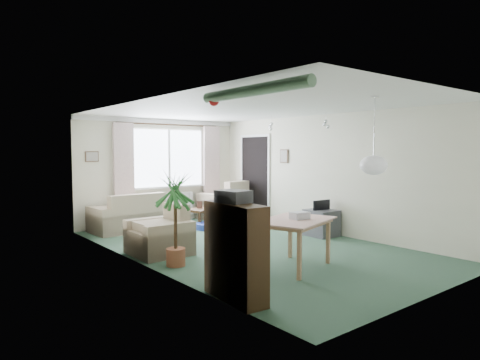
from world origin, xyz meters
TOP-DOWN VIEW (x-y plane):
  - ground at (0.00, 0.00)m, footprint 6.50×6.50m
  - window at (0.20, 3.23)m, footprint 1.80×0.03m
  - curtain_rod at (0.20, 3.15)m, footprint 2.60×0.03m
  - curtain_left at (-0.95, 3.13)m, footprint 0.45×0.08m
  - curtain_right at (1.35, 3.13)m, footprint 0.45×0.08m
  - radiator at (0.20, 3.19)m, footprint 1.20×0.10m
  - doorway at (1.99, 2.20)m, footprint 0.03×0.95m
  - pendant_lamp at (0.20, -2.30)m, footprint 0.36×0.36m
  - tinsel_garland at (-1.92, -2.30)m, footprint 1.60×1.60m
  - bauble_cluster_a at (1.30, 0.90)m, footprint 0.20×0.20m
  - bauble_cluster_b at (1.60, -0.30)m, footprint 0.20×0.20m
  - wall_picture_back at (-1.60, 3.23)m, footprint 0.28×0.03m
  - wall_picture_right at (1.98, 1.20)m, footprint 0.03×0.24m
  - sofa at (-0.99, 2.75)m, footprint 1.62×0.92m
  - armchair_corner at (1.47, 2.73)m, footprint 1.18×1.13m
  - armchair_left at (-1.50, 0.52)m, footprint 0.85×0.90m
  - coffee_table at (0.59, 2.37)m, footprint 0.94×0.72m
  - photo_frame at (0.52, 2.41)m, footprint 0.12×0.05m
  - bookshelf at (-1.84, -1.92)m, footprint 0.37×0.91m
  - hifi_box at (-1.82, -1.86)m, footprint 0.32×0.38m
  - houseplant at (-1.65, -0.27)m, footprint 0.67×0.67m
  - dining_table at (-0.38, -1.42)m, footprint 1.26×1.03m
  - gift_box at (-0.29, -1.44)m, footprint 0.27×0.21m
  - tv_cube at (1.70, -0.14)m, footprint 0.54×0.59m
  - pet_bed at (0.41, 1.83)m, footprint 0.82×0.82m

SIDE VIEW (x-z plane):
  - ground at x=0.00m, z-range 0.00..0.00m
  - pet_bed at x=0.41m, z-range 0.00..0.13m
  - coffee_table at x=0.59m, z-range 0.00..0.38m
  - tv_cube at x=1.70m, z-range 0.00..0.51m
  - dining_table at x=-0.38m, z-range 0.00..0.68m
  - sofa at x=-0.99m, z-range 0.00..0.79m
  - radiator at x=0.20m, z-range 0.12..0.68m
  - armchair_left at x=-1.50m, z-range 0.00..0.80m
  - photo_frame at x=0.52m, z-range 0.38..0.54m
  - armchair_corner at x=1.47m, z-range 0.00..0.94m
  - bookshelf at x=-1.84m, z-range 0.00..1.09m
  - houseplant at x=-1.65m, z-range 0.00..1.38m
  - gift_box at x=-0.29m, z-range 0.68..0.80m
  - doorway at x=1.99m, z-range 0.00..2.00m
  - hifi_box at x=-1.82m, z-range 1.09..1.23m
  - curtain_left at x=-0.95m, z-range 0.27..2.27m
  - curtain_right at x=1.35m, z-range 0.27..2.27m
  - pendant_lamp at x=0.20m, z-range 1.30..1.66m
  - window at x=0.20m, z-range 0.85..2.15m
  - wall_picture_back at x=-1.60m, z-range 1.44..1.66m
  - wall_picture_right at x=1.98m, z-range 1.40..1.70m
  - bauble_cluster_a at x=1.30m, z-range 2.12..2.32m
  - bauble_cluster_b at x=1.60m, z-range 2.12..2.32m
  - curtain_rod at x=0.20m, z-range 2.25..2.29m
  - tinsel_garland at x=-1.92m, z-range 2.22..2.34m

